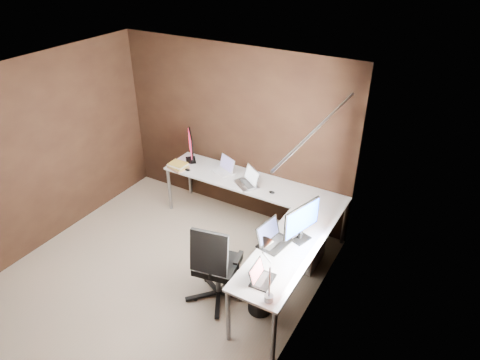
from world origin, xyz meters
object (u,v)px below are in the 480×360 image
(wastebasket, at_px, (260,299))
(desk_lamp, at_px, (267,262))
(monitor_right, at_px, (302,220))
(laptop_silver, at_px, (248,181))
(monitor_left, at_px, (191,146))
(office_chair, at_px, (217,277))
(drawer_pedestal, at_px, (304,242))
(laptop_white, at_px, (224,169))
(laptop_black_big, at_px, (272,239))
(laptop_black_small, at_px, (260,277))
(book_stack, at_px, (178,166))

(wastebasket, bearing_deg, desk_lamp, -57.77)
(monitor_right, distance_m, laptop_silver, 1.35)
(monitor_left, relative_size, office_chair, 0.42)
(drawer_pedestal, relative_size, wastebasket, 1.90)
(laptop_silver, bearing_deg, laptop_white, -163.08)
(laptop_black_big, relative_size, wastebasket, 1.31)
(drawer_pedestal, height_order, office_chair, office_chair)
(drawer_pedestal, bearing_deg, laptop_silver, 164.75)
(desk_lamp, bearing_deg, monitor_right, 104.69)
(laptop_white, xyz_separation_m, wastebasket, (1.36, -1.44, -0.62))
(monitor_right, relative_size, office_chair, 0.51)
(monitor_right, bearing_deg, monitor_left, 83.83)
(laptop_black_big, distance_m, laptop_black_small, 0.61)
(desk_lamp, distance_m, wastebasket, 1.09)
(monitor_left, xyz_separation_m, laptop_silver, (1.07, -0.18, -0.20))
(monitor_right, relative_size, laptop_black_small, 1.89)
(monitor_left, distance_m, office_chair, 2.22)
(monitor_right, xyz_separation_m, desk_lamp, (0.04, -0.95, 0.15))
(monitor_left, relative_size, desk_lamp, 0.69)
(drawer_pedestal, distance_m, monitor_right, 0.85)
(drawer_pedestal, bearing_deg, book_stack, 175.88)
(office_chair, bearing_deg, book_stack, 127.83)
(laptop_black_small, bearing_deg, wastebasket, 21.66)
(drawer_pedestal, relative_size, laptop_silver, 1.42)
(drawer_pedestal, height_order, monitor_right, monitor_right)
(laptop_black_small, bearing_deg, laptop_silver, 29.38)
(drawer_pedestal, bearing_deg, monitor_left, 167.74)
(drawer_pedestal, relative_size, office_chair, 0.56)
(laptop_white, xyz_separation_m, book_stack, (-0.64, -0.26, -0.01))
(office_chair, bearing_deg, wastebasket, -2.57)
(monitor_left, distance_m, book_stack, 0.36)
(drawer_pedestal, relative_size, monitor_right, 1.11)
(laptop_black_big, height_order, desk_lamp, desk_lamp)
(laptop_silver, bearing_deg, wastebasket, -22.14)
(monitor_left, distance_m, laptop_silver, 1.11)
(desk_lamp, relative_size, office_chair, 0.60)
(drawer_pedestal, bearing_deg, wastebasket, -95.02)
(wastebasket, bearing_deg, office_chair, -171.14)
(book_stack, bearing_deg, laptop_black_small, -34.34)
(laptop_black_small, relative_size, wastebasket, 0.91)
(laptop_silver, relative_size, book_stack, 1.36)
(laptop_black_small, bearing_deg, drawer_pedestal, -2.03)
(laptop_silver, height_order, laptop_black_big, laptop_black_big)
(monitor_left, bearing_deg, drawer_pedestal, 37.39)
(laptop_white, distance_m, desk_lamp, 2.47)
(wastebasket, bearing_deg, monitor_left, 142.99)
(laptop_silver, relative_size, wastebasket, 1.34)
(laptop_silver, xyz_separation_m, book_stack, (-1.11, -0.12, -0.01))
(laptop_silver, bearing_deg, laptop_black_big, -15.25)
(office_chair, bearing_deg, laptop_black_small, -27.06)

